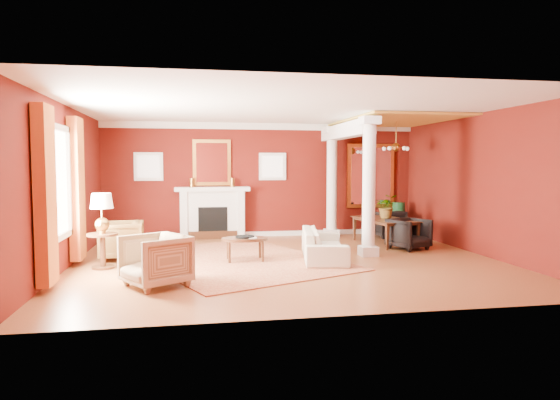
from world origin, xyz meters
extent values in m
plane|color=brown|center=(0.00, 0.00, 0.00)|extent=(8.00, 8.00, 0.00)
cube|color=#51110B|center=(0.00, 3.50, 1.45)|extent=(8.00, 0.04, 2.90)
cube|color=#51110B|center=(0.00, -3.50, 1.45)|extent=(8.00, 0.04, 2.90)
cube|color=#51110B|center=(-4.00, 0.00, 1.45)|extent=(0.04, 7.00, 2.90)
cube|color=#51110B|center=(4.00, 0.00, 1.45)|extent=(0.04, 7.00, 2.90)
cube|color=white|center=(0.00, 0.00, 2.90)|extent=(8.00, 7.00, 0.04)
cube|color=white|center=(-1.30, 3.33, 0.60)|extent=(1.60, 0.34, 1.20)
cube|color=black|center=(-1.30, 3.16, 0.45)|extent=(0.72, 0.03, 0.70)
cube|color=black|center=(-1.30, 3.16, 0.10)|extent=(1.20, 0.05, 0.20)
cube|color=white|center=(-1.30, 3.29, 1.24)|extent=(1.85, 0.42, 0.10)
cube|color=white|center=(-2.00, 3.30, 0.60)|extent=(0.16, 0.40, 1.20)
cube|color=white|center=(-0.60, 3.30, 0.60)|extent=(0.16, 0.40, 1.20)
cube|color=gold|center=(-1.30, 3.46, 1.90)|extent=(0.95, 0.06, 1.15)
cube|color=white|center=(-1.30, 3.42, 1.90)|extent=(0.78, 0.02, 0.98)
cube|color=white|center=(-2.85, 3.47, 1.80)|extent=(0.70, 0.06, 0.70)
cube|color=white|center=(-2.85, 3.44, 1.80)|extent=(0.54, 0.02, 0.54)
cube|color=white|center=(0.25, 3.47, 1.80)|extent=(0.70, 0.06, 0.70)
cube|color=white|center=(0.25, 3.44, 1.80)|extent=(0.54, 0.02, 0.54)
cube|color=white|center=(-3.98, -0.60, 1.55)|extent=(0.03, 1.30, 1.70)
cube|color=white|center=(-3.95, -1.30, 1.55)|extent=(0.08, 0.10, 1.90)
cube|color=white|center=(-3.95, 0.10, 1.55)|extent=(0.08, 0.10, 1.90)
cube|color=#A9561D|center=(-3.88, -1.60, 1.40)|extent=(0.18, 0.55, 2.60)
cube|color=#A9561D|center=(-3.88, 0.40, 1.40)|extent=(0.18, 0.55, 2.60)
cube|color=white|center=(1.70, 0.30, 0.10)|extent=(0.34, 0.34, 0.20)
cylinder|color=white|center=(1.70, 0.30, 1.45)|extent=(0.26, 0.26, 2.50)
cube|color=white|center=(1.70, 0.30, 2.72)|extent=(0.36, 0.36, 0.16)
cube|color=white|center=(1.70, 3.00, 0.10)|extent=(0.34, 0.34, 0.20)
cylinder|color=white|center=(1.70, 3.00, 1.45)|extent=(0.26, 0.26, 2.50)
cube|color=white|center=(1.70, 3.00, 2.72)|extent=(0.36, 0.36, 0.16)
cube|color=white|center=(1.70, 1.90, 2.62)|extent=(0.30, 3.20, 0.32)
cube|color=gold|center=(2.85, 1.75, 2.87)|extent=(2.30, 3.40, 0.04)
cube|color=gold|center=(2.90, 3.46, 1.55)|extent=(1.30, 0.06, 1.70)
cube|color=white|center=(2.90, 3.42, 1.55)|extent=(1.10, 0.02, 1.50)
cylinder|color=#AB7E35|center=(2.90, 1.80, 2.58)|extent=(0.02, 0.02, 0.65)
sphere|color=#AB7E35|center=(2.90, 1.80, 2.25)|extent=(0.20, 0.20, 0.20)
sphere|color=beige|center=(3.18, 1.80, 2.22)|extent=(0.09, 0.09, 0.09)
sphere|color=beige|center=(2.99, 2.07, 2.22)|extent=(0.09, 0.09, 0.09)
sphere|color=beige|center=(2.67, 1.96, 2.22)|extent=(0.09, 0.09, 0.09)
sphere|color=beige|center=(2.67, 1.64, 2.22)|extent=(0.09, 0.09, 0.09)
sphere|color=beige|center=(2.99, 1.53, 2.22)|extent=(0.09, 0.09, 0.09)
cube|color=white|center=(0.00, 3.46, 2.82)|extent=(8.00, 0.08, 0.16)
cube|color=white|center=(0.00, 3.46, 0.06)|extent=(8.00, 0.08, 0.12)
cube|color=maroon|center=(-0.99, 0.27, 0.01)|extent=(4.65, 5.21, 0.02)
imported|color=beige|center=(0.73, 0.13, 0.39)|extent=(0.93, 2.07, 0.78)
imported|color=black|center=(-3.17, 0.78, 0.41)|extent=(0.79, 0.84, 0.83)
imported|color=tan|center=(-2.36, -1.57, 0.44)|extent=(1.12, 1.14, 0.87)
cylinder|color=black|center=(-0.82, 0.17, 0.43)|extent=(0.89, 0.89, 0.05)
cylinder|color=black|center=(-1.13, -0.03, 0.20)|extent=(0.05, 0.05, 0.40)
cylinder|color=black|center=(-0.50, -0.03, 0.20)|extent=(0.05, 0.05, 0.40)
cylinder|color=black|center=(-1.13, 0.37, 0.20)|extent=(0.05, 0.05, 0.40)
cylinder|color=black|center=(-0.50, 0.37, 0.20)|extent=(0.05, 0.05, 0.40)
imported|color=black|center=(-0.76, 0.10, 0.56)|extent=(0.15, 0.02, 0.21)
cylinder|color=black|center=(-3.37, -0.05, 0.02)|extent=(0.39, 0.39, 0.04)
cylinder|color=black|center=(-3.37, -0.05, 0.30)|extent=(0.10, 0.10, 0.61)
cylinder|color=black|center=(-3.37, -0.05, 0.61)|extent=(0.54, 0.54, 0.04)
sphere|color=#AB7E35|center=(-3.37, -0.05, 0.79)|extent=(0.25, 0.25, 0.25)
cylinder|color=#AB7E35|center=(-3.37, -0.05, 0.97)|extent=(0.03, 0.03, 0.27)
cone|color=beige|center=(-3.37, -0.05, 1.21)|extent=(0.39, 0.39, 0.27)
imported|color=black|center=(2.63, 1.68, 0.47)|extent=(0.85, 1.76, 0.94)
imported|color=black|center=(2.84, 0.89, 0.37)|extent=(0.94, 0.92, 0.75)
imported|color=black|center=(3.09, 2.75, 0.38)|extent=(0.84, 0.80, 0.76)
sphere|color=#123B1C|center=(3.50, 2.98, 0.17)|extent=(0.37, 0.37, 0.37)
cylinder|color=#123B1C|center=(3.50, 2.98, 0.44)|extent=(0.33, 0.33, 0.87)
imported|color=#26591E|center=(2.68, 1.76, 1.16)|extent=(0.66, 0.69, 0.43)
camera|label=1|loc=(-1.80, -9.23, 1.83)|focal=32.00mm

